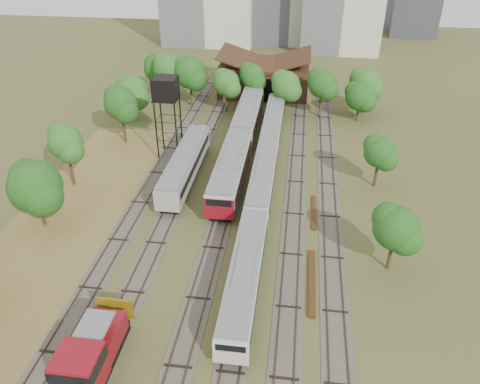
# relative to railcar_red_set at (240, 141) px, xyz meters

# --- Properties ---
(ground) EXTENTS (240.00, 240.00, 0.00)m
(ground) POSITION_rel_railcar_red_set_xyz_m (2.00, -31.54, -2.16)
(ground) COLOR #475123
(ground) RESTS_ON ground
(dry_grass_patch) EXTENTS (14.00, 60.00, 0.04)m
(dry_grass_patch) POSITION_rel_railcar_red_set_xyz_m (-16.00, -23.54, -2.14)
(dry_grass_patch) COLOR brown
(dry_grass_patch) RESTS_ON ground
(tracks) EXTENTS (24.60, 80.00, 0.19)m
(tracks) POSITION_rel_railcar_red_set_xyz_m (1.33, -6.54, -2.12)
(tracks) COLOR #4C473D
(tracks) RESTS_ON ground
(railcar_red_set) EXTENTS (3.30, 34.58, 4.09)m
(railcar_red_set) POSITION_rel_railcar_red_set_xyz_m (0.00, 0.00, 0.00)
(railcar_red_set) COLOR black
(railcar_red_set) RESTS_ON ground
(railcar_green_set) EXTENTS (2.72, 52.08, 3.36)m
(railcar_green_set) POSITION_rel_railcar_red_set_xyz_m (4.00, -9.44, -0.39)
(railcar_green_set) COLOR black
(railcar_green_set) RESTS_ON ground
(railcar_rear) EXTENTS (2.93, 16.07, 3.63)m
(railcar_rear) POSITION_rel_railcar_red_set_xyz_m (0.00, 27.25, -0.25)
(railcar_rear) COLOR black
(railcar_rear) RESTS_ON ground
(shunter_locomotive) EXTENTS (3.07, 8.13, 4.02)m
(shunter_locomotive) POSITION_rel_railcar_red_set_xyz_m (-6.00, -37.03, -0.20)
(shunter_locomotive) COLOR black
(shunter_locomotive) RESTS_ON ground
(old_grey_coach) EXTENTS (2.91, 18.00, 3.60)m
(old_grey_coach) POSITION_rel_railcar_red_set_xyz_m (-6.00, -7.42, -0.20)
(old_grey_coach) COLOR black
(old_grey_coach) RESTS_ON ground
(water_tower) EXTENTS (3.18, 3.18, 11.02)m
(water_tower) POSITION_rel_railcar_red_set_xyz_m (-9.64, -1.05, 7.12)
(water_tower) COLOR black
(water_tower) RESTS_ON ground
(rail_pile_near) EXTENTS (0.60, 8.95, 0.30)m
(rail_pile_near) POSITION_rel_railcar_red_set_xyz_m (10.00, -24.95, -2.01)
(rail_pile_near) COLOR #4E2F16
(rail_pile_near) RESTS_ON ground
(rail_pile_far) EXTENTS (0.43, 6.87, 0.22)m
(rail_pile_far) POSITION_rel_railcar_red_set_xyz_m (10.20, -13.28, -2.05)
(rail_pile_far) COLOR #4E2F16
(rail_pile_far) RESTS_ON ground
(maintenance_shed) EXTENTS (16.45, 11.55, 7.58)m
(maintenance_shed) POSITION_rel_railcar_red_set_xyz_m (1.00, 26.44, 0.75)
(maintenance_shed) COLOR #3C1C15
(maintenance_shed) RESTS_ON ground
(tree_band_left) EXTENTS (7.76, 65.88, 8.36)m
(tree_band_left) POSITION_rel_railcar_red_set_xyz_m (-18.47, -8.67, 2.89)
(tree_band_left) COLOR #382616
(tree_band_left) RESTS_ON ground
(tree_band_far) EXTENTS (38.21, 8.18, 8.48)m
(tree_band_far) POSITION_rel_railcar_red_set_xyz_m (-0.25, 17.41, 3.25)
(tree_band_far) COLOR #382616
(tree_band_far) RESTS_ON ground
(tree_band_right) EXTENTS (4.73, 41.10, 6.85)m
(tree_band_right) POSITION_rel_railcar_red_set_xyz_m (17.29, -2.39, 2.27)
(tree_band_right) COLOR #382616
(tree_band_right) RESTS_ON ground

